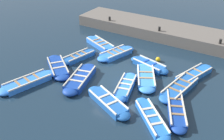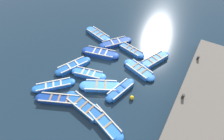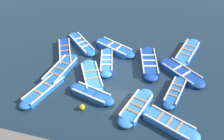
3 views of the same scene
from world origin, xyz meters
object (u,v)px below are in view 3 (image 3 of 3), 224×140
boat_alongside (169,124)px  boat_outer_right (187,52)px  boat_mid_row (136,107)px  boat_centre (107,62)px  boat_stern_in (60,70)px  boat_inner_gap (82,44)px  boat_near_quay (92,76)px  boat_broadside (91,94)px  boat_tucked (181,72)px  boat_end_of_row (65,52)px  buoy_orange_near (82,107)px  boat_far_corner (114,48)px  boat_drifting (175,92)px  boat_bow_out (149,63)px  boat_outer_left (43,90)px

boat_alongside → boat_outer_right: (6.88, -0.67, -0.02)m
boat_alongside → boat_mid_row: 2.04m
boat_centre → boat_alongside: 6.29m
boat_mid_row → boat_stern_in: boat_mid_row is taller
boat_inner_gap → boat_mid_row: boat_mid_row is taller
boat_alongside → boat_near_quay: 5.80m
boat_mid_row → boat_stern_in: bearing=71.0°
boat_broadside → boat_alongside: (-1.03, -4.71, 0.01)m
boat_broadside → boat_tucked: 6.16m
boat_near_quay → boat_end_of_row: (2.01, 2.69, -0.01)m
boat_outer_right → buoy_orange_near: size_ratio=11.47×
boat_far_corner → boat_broadside: bearing=178.3°
boat_inner_gap → boat_far_corner: size_ratio=0.86×
boat_drifting → boat_far_corner: bearing=53.5°
boat_far_corner → boat_mid_row: bearing=-153.4°
boat_bow_out → boat_far_corner: boat_bow_out is taller
boat_near_quay → boat_mid_row: boat_mid_row is taller
boat_near_quay → boat_stern_in: bearing=89.2°
boat_centre → boat_bow_out: size_ratio=0.84×
boat_bow_out → buoy_orange_near: size_ratio=11.70×
boat_end_of_row → boat_mid_row: size_ratio=1.09×
boat_outer_right → boat_stern_in: 9.14m
boat_inner_gap → buoy_orange_near: 6.40m
boat_end_of_row → boat_stern_in: size_ratio=0.97×
buoy_orange_near → boat_outer_left: bearing=75.2°
boat_bow_out → boat_outer_right: boat_bow_out is taller
boat_broadside → boat_far_corner: 4.98m
boat_near_quay → boat_outer_right: 7.28m
boat_centre → boat_far_corner: size_ratio=0.93×
boat_drifting → boat_inner_gap: 8.00m
boat_bow_out → boat_alongside: size_ratio=1.09×
boat_near_quay → boat_end_of_row: 3.36m
boat_bow_out → boat_alongside: 5.23m
boat_drifting → boat_far_corner: boat_far_corner is taller
boat_inner_gap → boat_mid_row: (-5.22, -5.19, 0.03)m
boat_far_corner → boat_mid_row: 5.92m
boat_stern_in → boat_outer_left: bearing=172.2°
boat_alongside → boat_far_corner: 7.55m
boat_tucked → boat_near_quay: size_ratio=0.96×
boat_outer_left → boat_tucked: 8.93m
boat_centre → buoy_orange_near: 4.31m
boat_tucked → boat_mid_row: 4.42m
boat_inner_gap → boat_mid_row: bearing=-135.1°
boat_alongside → boat_end_of_row: size_ratio=0.95×
boat_alongside → buoy_orange_near: (-0.07, 4.90, -0.02)m
boat_tucked → boat_outer_right: size_ratio=0.90×
boat_broadside → boat_alongside: bearing=-102.4°
boat_end_of_row → boat_centre: bearing=-96.3°
boat_alongside → boat_far_corner: boat_alongside is taller
boat_stern_in → buoy_orange_near: (-2.68, -2.51, -0.01)m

